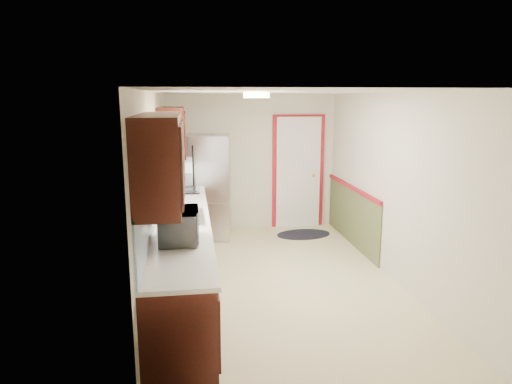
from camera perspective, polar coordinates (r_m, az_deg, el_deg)
name	(u,v)px	position (r m, az deg, el deg)	size (l,w,h in m)	color
room_shell	(278,190)	(5.71, 2.74, 0.27)	(3.20, 5.20, 2.52)	beige
kitchen_run	(178,230)	(5.43, -9.67, -4.76)	(0.63, 4.00, 2.20)	black
back_wall_trim	(309,181)	(8.11, 6.66, 1.39)	(1.12, 2.30, 2.08)	maroon
ceiling_fixture	(256,95)	(5.35, 0.05, 12.01)	(0.30, 0.30, 0.06)	#FFD88C
microwave	(179,222)	(4.56, -9.58, -3.74)	(0.56, 0.31, 0.38)	white
refrigerator	(208,187)	(7.69, -6.02, 0.68)	(0.80, 0.77, 1.73)	#B7B7BC
rug	(304,234)	(7.98, 5.96, -5.28)	(0.95, 0.61, 0.01)	black
cooktop	(184,190)	(7.03, -9.04, 0.24)	(0.48, 0.58, 0.02)	black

